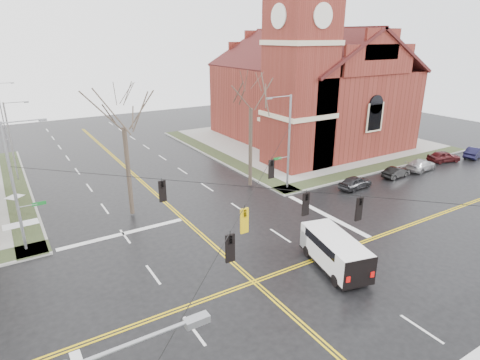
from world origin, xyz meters
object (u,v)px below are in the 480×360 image
parked_car_c (421,165)px  tree_nw_near (123,121)px  signal_pole_nw (16,184)px  parked_car_e (475,152)px  signal_pole_ne (288,140)px  cargo_van (333,249)px  parked_car_b (396,172)px  church (307,81)px  streetlight_north_a (12,139)px  parked_car_d (444,156)px  streetlight_north_b (2,109)px  parked_car_a (355,182)px  tree_ne (251,103)px

parked_car_c → tree_nw_near: size_ratio=0.39×
signal_pole_nw → parked_car_e: 49.49m
signal_pole_ne → parked_car_e: 27.11m
cargo_van → parked_car_b: bearing=40.3°
church → streetlight_north_a: (-35.42, 3.22, -3.97)m
signal_pole_nw → streetlight_north_a: 16.52m
cargo_van → parked_car_d: cargo_van is taller
cargo_van → church: bearing=66.3°
signal_pole_nw → streetlight_north_b: signal_pole_nw is taller
parked_car_c → parked_car_a: bearing=85.5°
parked_car_c → tree_ne: (-18.97, 5.76, 7.66)m
church → parked_car_a: church is taller
signal_pole_ne → parked_car_c: (16.44, -3.26, -4.32)m
streetlight_north_a → tree_ne: 24.26m
church → streetlight_north_b: 42.53m
church → parked_car_c: size_ratio=6.37×
church → streetlight_north_b: (-35.42, 23.22, -3.97)m
streetlight_north_b → parked_car_b: size_ratio=2.32×
parked_car_b → parked_car_c: parked_car_c is taller
church → tree_ne: (-15.97, -10.78, -0.15)m
parked_car_b → parked_car_e: bearing=-94.9°
streetlight_north_a → tree_nw_near: 16.63m
parked_car_d → tree_ne: 25.78m
church → parked_car_b: church is taller
parked_car_b → tree_ne: bearing=64.1°
church → parked_car_c: church is taller
signal_pole_ne → parked_car_c: signal_pole_ne is taller
parked_car_a → parked_car_b: bearing=-94.9°
signal_pole_nw → church: bearing=20.2°
parked_car_a → parked_car_e: (20.63, -0.15, 0.01)m
parked_car_d → tree_nw_near: size_ratio=0.36×
parked_car_c → tree_nw_near: bearing=74.8°
church → streetlight_north_a: bearing=174.8°
parked_car_a → parked_car_c: (10.54, 0.20, -0.02)m
signal_pole_nw → cargo_van: 21.22m
streetlight_north_a → parked_car_e: streetlight_north_a is taller
streetlight_north_b → parked_car_d: 58.70m
signal_pole_ne → parked_car_a: signal_pole_ne is taller
parked_car_c → parked_car_d: 5.13m
parked_car_c → tree_ne: tree_ne is taller
streetlight_north_a → parked_car_b: bearing=-30.3°
church → tree_nw_near: bearing=-158.1°
parked_car_e → cargo_van: bearing=94.1°
parked_car_d → cargo_van: bearing=125.0°
parked_car_d → parked_car_e: 5.06m
parked_car_b → tree_ne: tree_ne is taller
church → parked_car_b: 18.47m
streetlight_north_a → signal_pole_ne: bearing=-36.9°
parked_car_a → tree_nw_near: size_ratio=0.35×
streetlight_north_a → parked_car_a: size_ratio=2.11×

